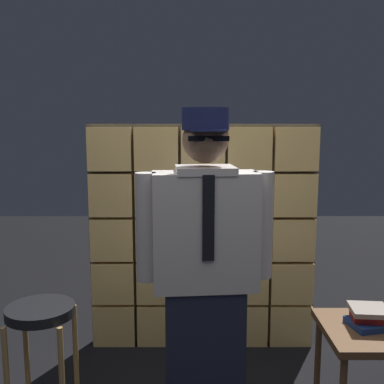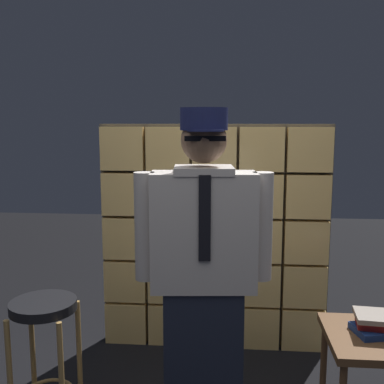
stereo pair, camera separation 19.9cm
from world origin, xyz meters
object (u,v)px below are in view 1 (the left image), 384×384
at_px(side_table, 371,341).
at_px(book_stack, 369,317).
at_px(bar_stool, 40,341).
at_px(standing_person, 203,274).

xyz_separation_m(side_table, book_stack, (-0.01, 0.02, 0.13)).
height_order(bar_stool, side_table, bar_stool).
height_order(standing_person, book_stack, standing_person).
xyz_separation_m(standing_person, side_table, (0.89, 0.08, -0.40)).
xyz_separation_m(bar_stool, book_stack, (1.70, 0.12, 0.07)).
relative_size(bar_stool, book_stack, 2.78).
bearing_deg(book_stack, side_table, -67.25).
bearing_deg(side_table, bar_stool, -176.45).
height_order(side_table, book_stack, book_stack).
bearing_deg(standing_person, book_stack, 1.28).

